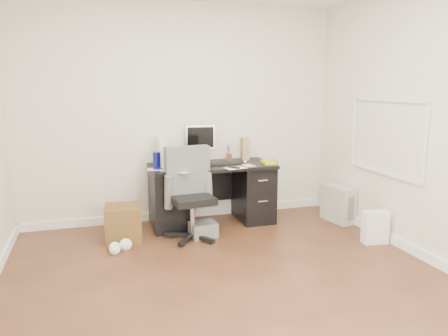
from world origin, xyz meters
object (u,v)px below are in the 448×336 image
(office_chair, at_px, (192,194))
(wicker_basket, at_px, (123,223))
(lcd_monitor, at_px, (200,143))
(pc_tower, at_px, (338,204))
(keyboard, at_px, (225,164))
(desk, at_px, (212,192))

(office_chair, relative_size, wicker_basket, 2.65)
(lcd_monitor, height_order, pc_tower, lcd_monitor)
(pc_tower, relative_size, wicker_basket, 1.17)
(keyboard, xyz_separation_m, pc_tower, (1.40, -0.32, -0.53))
(desk, distance_m, lcd_monitor, 0.64)
(desk, bearing_deg, lcd_monitor, 107.23)
(pc_tower, xyz_separation_m, wicker_basket, (-2.66, 0.11, -0.03))
(desk, xyz_separation_m, pc_tower, (1.55, -0.39, -0.17))
(desk, xyz_separation_m, office_chair, (-0.36, -0.47, 0.12))
(keyboard, bearing_deg, office_chair, -138.56)
(lcd_monitor, xyz_separation_m, keyboard, (0.23, -0.32, -0.22))
(desk, xyz_separation_m, keyboard, (0.15, -0.07, 0.36))
(keyboard, bearing_deg, lcd_monitor, 128.64)
(desk, relative_size, wicker_basket, 3.85)
(pc_tower, bearing_deg, office_chair, 172.10)
(pc_tower, bearing_deg, keyboard, 156.86)
(wicker_basket, bearing_deg, office_chair, -14.37)
(desk, relative_size, pc_tower, 3.31)
(keyboard, relative_size, office_chair, 0.36)
(lcd_monitor, bearing_deg, office_chair, -103.90)
(pc_tower, bearing_deg, lcd_monitor, 148.15)
(office_chair, xyz_separation_m, wicker_basket, (-0.75, 0.19, -0.32))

